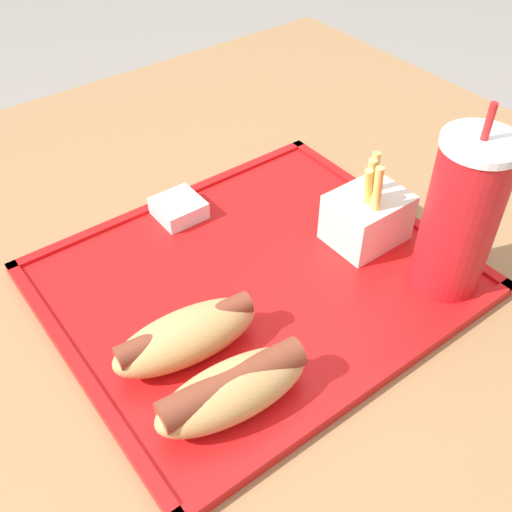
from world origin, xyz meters
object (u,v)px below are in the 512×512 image
Objects in this scene: hot_dog_far at (233,389)px; fries_carton at (367,216)px; hot_dog_near at (186,336)px; soda_cup at (461,216)px; sauce_cup_mayo at (179,208)px.

hot_dog_far is 1.34× the size of fries_carton.
hot_dog_near is at bearing 4.52° from fries_carton.
soda_cup is 0.11m from fries_carton.
sauce_cup_mayo is (-0.10, -0.18, -0.01)m from hot_dog_near.
hot_dog_near is at bearing -16.32° from soda_cup.
soda_cup reaches higher than hot_dog_near.
hot_dog_near is at bearing -90.00° from hot_dog_far.
soda_cup reaches higher than hot_dog_far.
sauce_cup_mayo is at bearing -111.86° from hot_dog_far.
soda_cup is 1.40× the size of hot_dog_near.
sauce_cup_mayo is at bearing -47.94° from fries_carton.
hot_dog_near is 1.34× the size of fries_carton.
hot_dog_near is at bearing 60.64° from sauce_cup_mayo.
sauce_cup_mayo is (-0.10, -0.26, -0.01)m from hot_dog_far.
fries_carton is 0.22m from sauce_cup_mayo.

